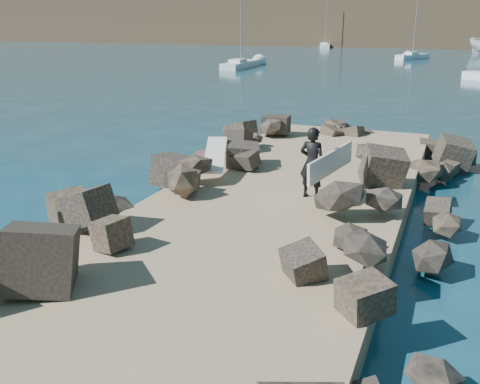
# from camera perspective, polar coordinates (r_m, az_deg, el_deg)

# --- Properties ---
(ground) EXTENTS (800.00, 800.00, 0.00)m
(ground) POSITION_cam_1_polar(r_m,az_deg,el_deg) (12.09, 1.79, -5.43)
(ground) COLOR #0F384C
(ground) RESTS_ON ground
(jetty) EXTENTS (6.00, 26.00, 0.60)m
(jetty) POSITION_cam_1_polar(r_m,az_deg,el_deg) (10.28, -2.11, -7.98)
(jetty) COLOR #8C7759
(jetty) RESTS_ON ground
(riprap_left) EXTENTS (2.60, 22.00, 1.00)m
(riprap_left) POSITION_cam_1_polar(r_m,az_deg,el_deg) (11.96, -13.94, -3.65)
(riprap_left) COLOR black
(riprap_left) RESTS_ON ground
(riprap_right) EXTENTS (2.60, 22.00, 1.00)m
(riprap_right) POSITION_cam_1_polar(r_m,az_deg,el_deg) (9.94, 14.73, -8.26)
(riprap_right) COLOR black
(riprap_right) RESTS_ON ground
(surfboard_resting) EXTENTS (1.31, 2.31, 0.08)m
(surfboard_resting) POSITION_cam_1_polar(r_m,az_deg,el_deg) (15.22, -2.66, 3.62)
(surfboard_resting) COLOR white
(surfboard_resting) RESTS_ON riprap_left
(surfer_with_board) EXTENTS (1.10, 2.13, 1.76)m
(surfer_with_board) POSITION_cam_1_polar(r_m,az_deg,el_deg) (13.05, 7.98, 3.09)
(surfer_with_board) COLOR black
(surfer_with_board) RESTS_ON jetty
(sailboat_a) EXTENTS (1.94, 7.86, 9.35)m
(sailboat_a) POSITION_cam_1_polar(r_m,az_deg,el_deg) (57.37, 0.08, 13.44)
(sailboat_a) COLOR white
(sailboat_a) RESTS_ON ground
(sailboat_b) EXTENTS (3.88, 5.74, 7.16)m
(sailboat_b) POSITION_cam_1_polar(r_m,az_deg,el_deg) (73.35, 17.92, 13.57)
(sailboat_b) COLOR white
(sailboat_b) RESTS_ON ground
(sailboat_e) EXTENTS (3.24, 7.77, 9.10)m
(sailboat_e) POSITION_cam_1_polar(r_m,az_deg,el_deg) (100.90, 9.05, 15.14)
(sailboat_e) COLOR white
(sailboat_e) RESTS_ON ground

